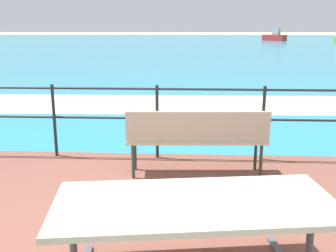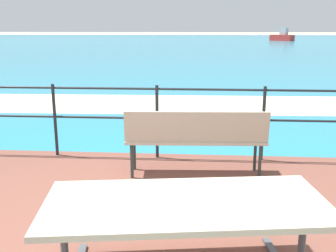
# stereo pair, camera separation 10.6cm
# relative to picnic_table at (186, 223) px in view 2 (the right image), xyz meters

# --- Properties ---
(patio_paving) EXTENTS (6.40, 5.20, 0.06)m
(patio_paving) POSITION_rel_picnic_table_xyz_m (-0.50, 0.61, -0.61)
(patio_paving) COLOR brown
(patio_paving) RESTS_ON ground
(sea_water) EXTENTS (90.00, 90.00, 0.01)m
(sea_water) POSITION_rel_picnic_table_xyz_m (-0.50, 40.61, -0.64)
(sea_water) COLOR teal
(sea_water) RESTS_ON ground
(beach_strip) EXTENTS (54.05, 3.91, 0.01)m
(beach_strip) POSITION_rel_picnic_table_xyz_m (-0.50, 7.34, -0.64)
(beach_strip) COLOR beige
(beach_strip) RESTS_ON ground
(picnic_table) EXTENTS (2.01, 1.71, 0.74)m
(picnic_table) POSITION_rel_picnic_table_xyz_m (0.00, 0.00, 0.00)
(picnic_table) COLOR #BCAD93
(picnic_table) RESTS_ON patio_paving
(park_bench) EXTENTS (1.76, 0.51, 0.86)m
(park_bench) POSITION_rel_picnic_table_xyz_m (0.05, 2.34, -0.05)
(park_bench) COLOR #BCAD93
(park_bench) RESTS_ON patio_paving
(railing_fence) EXTENTS (5.94, 0.04, 1.05)m
(railing_fence) POSITION_rel_picnic_table_xyz_m (-0.50, 3.04, 0.08)
(railing_fence) COLOR #1E2328
(railing_fence) RESTS_ON patio_paving
(boat_mid) EXTENTS (3.22, 3.04, 1.66)m
(boat_mid) POSITION_rel_picnic_table_xyz_m (10.91, 51.41, -0.13)
(boat_mid) COLOR red
(boat_mid) RESTS_ON sea_water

